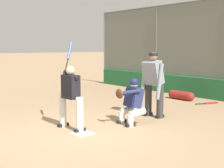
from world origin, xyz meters
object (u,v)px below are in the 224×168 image
Objects in this scene: umpire_home at (153,83)px; batter_at_plate at (71,95)px; fielding_glove_on_dirt at (124,94)px; catcher_behind_plate at (131,100)px; spare_bat_near_backstop at (210,103)px; equipment_bag_dugout_side at (181,95)px.

batter_at_plate is at bearing 78.70° from umpire_home.
fielding_glove_on_dirt is at bearing -58.94° from batter_at_plate.
umpire_home is 6.66× the size of fielding_glove_on_dirt.
batter_at_plate is 1.57m from catcher_behind_plate.
catcher_behind_plate is 1.34× the size of spare_bat_near_backstop.
fielding_glove_on_dirt is at bearing -30.50° from catcher_behind_plate.
batter_at_plate reaches higher than fielding_glove_on_dirt.
catcher_behind_plate is at bearing -114.91° from batter_at_plate.
catcher_behind_plate is 4.24m from equipment_bag_dugout_side.
umpire_home is 2.05× the size of spare_bat_near_backstop.
fielding_glove_on_dirt is at bearing -33.03° from umpire_home.
umpire_home is at bearing -158.96° from spare_bat_near_backstop.
equipment_bag_dugout_side is (-2.11, -0.96, 0.11)m from fielding_glove_on_dirt.
equipment_bag_dugout_side is (0.94, -5.39, -0.67)m from batter_at_plate.
batter_at_plate is 5.51m from equipment_bag_dugout_side.
spare_bat_near_backstop is at bearing -177.63° from equipment_bag_dugout_side.
catcher_behind_plate is 0.66× the size of umpire_home.
umpire_home is 4.04m from fielding_glove_on_dirt.
catcher_behind_plate is 1.11m from umpire_home.
spare_bat_near_backstop is at bearing -76.38° from catcher_behind_plate.
spare_bat_near_backstop is at bearing -91.02° from umpire_home.
spare_bat_near_backstop is 0.78× the size of equipment_bag_dugout_side.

